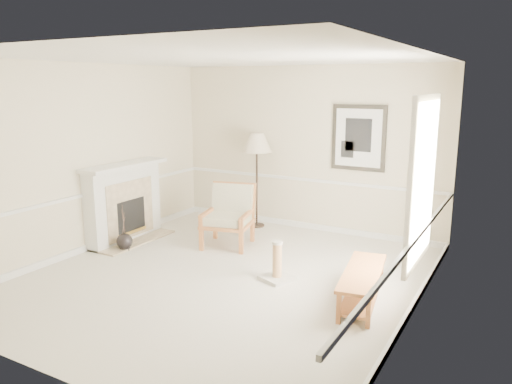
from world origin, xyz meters
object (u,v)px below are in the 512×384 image
(floor_vase, at_px, (125,242))
(scratching_post, at_px, (277,268))
(armchair, at_px, (230,212))
(floor_lamp, at_px, (257,145))
(bench, at_px, (362,281))

(floor_vase, distance_m, scratching_post, 2.66)
(armchair, distance_m, floor_lamp, 1.49)
(bench, bearing_deg, floor_lamp, 140.12)
(armchair, bearing_deg, floor_vase, -153.81)
(armchair, bearing_deg, bench, -38.00)
(floor_vase, distance_m, floor_lamp, 2.85)
(floor_vase, xyz_separation_m, bench, (3.87, -0.05, 0.13))
(armchair, distance_m, scratching_post, 1.75)
(armchair, bearing_deg, floor_lamp, 81.75)
(scratching_post, bearing_deg, floor_vase, -178.24)
(scratching_post, bearing_deg, floor_lamp, 125.13)
(bench, relative_size, scratching_post, 2.66)
(floor_lamp, bearing_deg, floor_vase, -117.63)
(bench, distance_m, scratching_post, 1.22)
(scratching_post, bearing_deg, armchair, 143.89)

